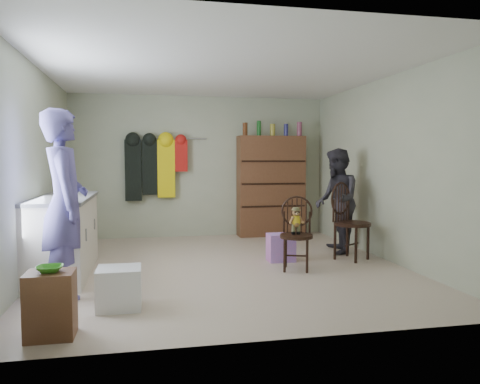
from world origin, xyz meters
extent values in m
plane|color=beige|center=(0.00, 0.00, 0.00)|extent=(5.00, 5.00, 0.00)
plane|color=#B7BC9E|center=(0.00, 2.50, 1.25)|extent=(4.50, 0.00, 4.50)
plane|color=#B7BC9E|center=(-2.25, 0.00, 1.25)|extent=(0.00, 5.00, 5.00)
plane|color=#B7BC9E|center=(2.25, 0.00, 1.25)|extent=(0.00, 5.00, 5.00)
plane|color=white|center=(0.00, 0.00, 2.50)|extent=(5.00, 5.00, 0.00)
cube|color=silver|center=(-1.95, 0.00, 0.45)|extent=(0.60, 1.80, 0.90)
cube|color=slate|center=(-1.95, 0.00, 0.92)|extent=(0.64, 1.86, 0.04)
cylinder|color=#99999E|center=(-1.64, -0.45, 0.54)|extent=(0.02, 0.02, 0.14)
cylinder|color=#99999E|center=(-1.64, 0.45, 0.54)|extent=(0.02, 0.02, 0.14)
cube|color=brown|center=(-1.72, -2.09, 0.26)|extent=(0.36, 0.31, 0.51)
imported|color=green|center=(-1.72, -2.09, 0.54)|extent=(0.20, 0.20, 0.05)
cube|color=white|center=(-1.24, -1.46, 0.19)|extent=(0.40, 0.38, 0.38)
cylinder|color=black|center=(0.85, -0.36, 0.43)|extent=(0.52, 0.52, 0.04)
cylinder|color=black|center=(0.68, -0.44, 0.20)|extent=(0.03, 0.03, 0.41)
cylinder|color=black|center=(0.93, -0.53, 0.20)|extent=(0.03, 0.03, 0.41)
cylinder|color=black|center=(0.77, -0.18, 0.20)|extent=(0.03, 0.03, 0.41)
cylinder|color=black|center=(1.03, -0.27, 0.20)|extent=(0.03, 0.03, 0.41)
torus|color=black|center=(0.91, -0.21, 0.72)|extent=(0.38, 0.16, 0.40)
cylinder|color=black|center=(0.75, -0.16, 0.59)|extent=(0.03, 0.03, 0.27)
cylinder|color=black|center=(1.06, -0.27, 0.59)|extent=(0.03, 0.03, 0.27)
cylinder|color=yellow|center=(0.85, -0.34, 0.63)|extent=(0.11, 0.11, 0.10)
cylinder|color=#475128|center=(0.85, -0.34, 0.53)|extent=(0.06, 0.06, 0.16)
sphere|color=#9E7042|center=(0.85, -0.34, 0.72)|extent=(0.10, 0.10, 0.10)
cylinder|color=#475128|center=(0.85, -0.34, 0.77)|extent=(0.08, 0.08, 0.03)
cube|color=black|center=(0.85, -0.39, 0.73)|extent=(0.07, 0.01, 0.02)
cylinder|color=black|center=(1.80, 0.07, 0.50)|extent=(0.66, 0.66, 0.05)
cylinder|color=black|center=(1.76, -0.15, 0.24)|extent=(0.04, 0.04, 0.47)
cylinder|color=black|center=(2.02, 0.03, 0.24)|extent=(0.04, 0.04, 0.47)
cylinder|color=black|center=(1.57, 0.13, 0.24)|extent=(0.04, 0.04, 0.47)
cylinder|color=black|center=(1.84, 0.30, 0.24)|extent=(0.04, 0.04, 0.47)
torus|color=black|center=(1.69, 0.23, 0.84)|extent=(0.40, 0.28, 0.46)
cylinder|color=black|center=(1.54, 0.12, 0.68)|extent=(0.03, 0.03, 0.32)
cylinder|color=black|center=(1.86, 0.33, 0.68)|extent=(0.03, 0.03, 0.32)
cube|color=#E572C7|center=(0.81, 0.18, 0.19)|extent=(0.35, 0.28, 0.37)
imported|color=#585094|center=(-1.78, -0.95, 0.94)|extent=(0.58, 0.76, 1.88)
imported|color=#2D2B33|center=(1.78, 0.56, 0.77)|extent=(0.73, 0.86, 1.55)
cube|color=brown|center=(1.25, 2.30, 0.90)|extent=(1.20, 0.38, 1.80)
cube|color=black|center=(1.25, 2.11, 0.55)|extent=(1.16, 0.02, 0.03)
cube|color=black|center=(1.25, 2.11, 0.95)|extent=(1.16, 0.02, 0.03)
cube|color=black|center=(1.25, 2.11, 1.35)|extent=(1.16, 0.02, 0.03)
cylinder|color=#592D14|center=(0.75, 2.20, 1.91)|extent=(0.09, 0.09, 0.22)
cylinder|color=#19591E|center=(1.00, 2.20, 1.93)|extent=(0.07, 0.07, 0.26)
cylinder|color=#A59933|center=(1.25, 2.20, 1.90)|extent=(0.09, 0.09, 0.21)
cylinder|color=navy|center=(1.50, 2.20, 1.91)|extent=(0.08, 0.08, 0.21)
cylinder|color=#8C3F59|center=(1.75, 2.20, 1.93)|extent=(0.09, 0.09, 0.25)
cylinder|color=#99999E|center=(-0.40, 2.44, 1.75)|extent=(1.00, 0.02, 0.02)
cube|color=black|center=(-1.18, 2.38, 1.19)|extent=(0.28, 0.10, 1.05)
cube|color=black|center=(-0.90, 2.38, 1.25)|extent=(0.26, 0.10, 0.95)
cube|color=yellow|center=(-0.62, 2.38, 1.22)|extent=(0.30, 0.10, 1.00)
cube|color=red|center=(-0.36, 2.38, 1.44)|extent=(0.22, 0.10, 0.55)
camera|label=1|loc=(-0.99, -5.87, 1.39)|focal=35.00mm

